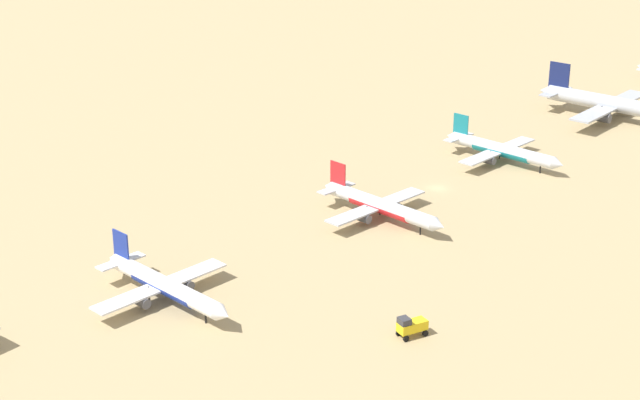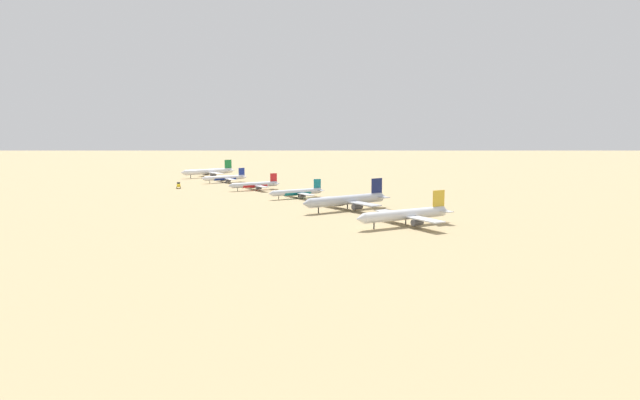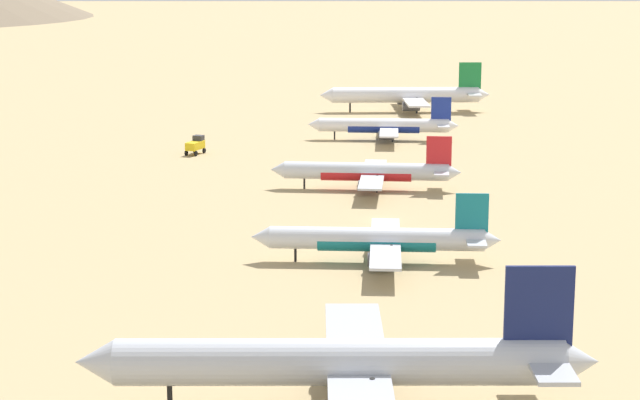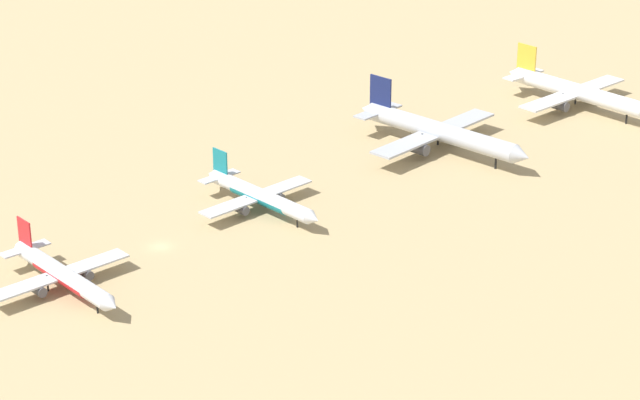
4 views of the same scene
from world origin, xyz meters
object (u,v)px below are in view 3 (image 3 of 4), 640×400
at_px(parked_jet_1, 385,126).
at_px(service_truck, 196,145).
at_px(parked_jet_0, 407,95).
at_px(parked_jet_4, 345,363).
at_px(parked_jet_3, 379,240).
at_px(parked_jet_2, 368,172).

distance_m(parked_jet_1, service_truck, 46.05).
relative_size(parked_jet_1, service_truck, 6.25).
bearing_deg(parked_jet_0, parked_jet_4, 89.51).
height_order(parked_jet_0, parked_jet_1, parked_jet_0).
distance_m(parked_jet_0, service_truck, 83.87).
bearing_deg(parked_jet_1, service_truck, 29.54).
bearing_deg(parked_jet_4, parked_jet_3, -90.85).
xyz_separation_m(parked_jet_0, parked_jet_4, (1.80, 210.31, 0.32)).
distance_m(parked_jet_0, parked_jet_1, 48.68).
bearing_deg(parked_jet_3, parked_jet_4, 89.15).
xyz_separation_m(parked_jet_2, parked_jet_3, (-4.21, 50.59, 0.01)).
bearing_deg(parked_jet_3, service_truck, -63.06).
height_order(parked_jet_2, service_truck, parked_jet_2).
bearing_deg(service_truck, parked_jet_2, 138.48).
bearing_deg(parked_jet_3, parked_jet_2, -85.25).
relative_size(parked_jet_0, service_truck, 8.29).
height_order(parked_jet_1, parked_jet_2, parked_jet_2).
relative_size(parked_jet_0, parked_jet_1, 1.33).
xyz_separation_m(parked_jet_4, service_truck, (42.51, -139.14, -2.77)).
bearing_deg(service_truck, parked_jet_3, 116.94).
xyz_separation_m(parked_jet_3, service_truck, (43.31, -85.21, -1.31)).
xyz_separation_m(parked_jet_0, parked_jet_1, (4.26, 48.48, -1.16)).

